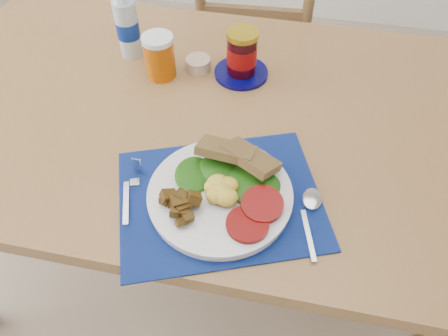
% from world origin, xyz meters
% --- Properties ---
extents(ground, '(4.00, 4.00, 0.00)m').
position_xyz_m(ground, '(0.00, 0.00, 0.00)').
color(ground, tan).
rests_on(ground, ground).
extents(table, '(1.40, 0.90, 0.75)m').
position_xyz_m(table, '(0.00, 0.20, 0.67)').
color(table, brown).
rests_on(table, ground).
extents(chair_far, '(0.44, 0.42, 1.12)m').
position_xyz_m(chair_far, '(0.08, 0.85, 0.57)').
color(chair_far, brown).
rests_on(chair_far, ground).
extents(placemat, '(0.50, 0.45, 0.00)m').
position_xyz_m(placemat, '(0.14, -0.06, 0.75)').
color(placemat, black).
rests_on(placemat, table).
extents(breakfast_plate, '(0.29, 0.29, 0.07)m').
position_xyz_m(breakfast_plate, '(0.14, -0.07, 0.77)').
color(breakfast_plate, silver).
rests_on(breakfast_plate, placemat).
extents(fork, '(0.05, 0.15, 0.00)m').
position_xyz_m(fork, '(-0.04, -0.08, 0.76)').
color(fork, '#B2B5BA').
rests_on(fork, placemat).
extents(spoon, '(0.04, 0.17, 0.01)m').
position_xyz_m(spoon, '(0.33, -0.06, 0.76)').
color(spoon, '#B2B5BA').
rests_on(spoon, placemat).
extents(water_bottle, '(0.06, 0.06, 0.21)m').
position_xyz_m(water_bottle, '(-0.21, 0.39, 0.84)').
color(water_bottle, '#ADBFCC').
rests_on(water_bottle, table).
extents(juice_glass, '(0.08, 0.08, 0.11)m').
position_xyz_m(juice_glass, '(-0.10, 0.31, 0.80)').
color(juice_glass, '#AA4904').
rests_on(juice_glass, table).
extents(ramekin, '(0.07, 0.07, 0.03)m').
position_xyz_m(ramekin, '(-0.00, 0.36, 0.77)').
color(ramekin, tan).
rests_on(ramekin, table).
extents(jam_on_saucer, '(0.14, 0.14, 0.13)m').
position_xyz_m(jam_on_saucer, '(0.11, 0.36, 0.81)').
color(jam_on_saucer, '#05044B').
rests_on(jam_on_saucer, table).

